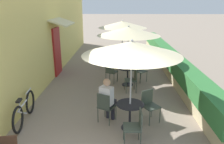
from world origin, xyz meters
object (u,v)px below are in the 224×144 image
at_px(cafe_chair_near_back, 105,105).
at_px(patio_table_far, 122,58).
at_px(cafe_chair_far_right, 121,54).
at_px(cafe_chair_far_back, 110,59).
at_px(patio_umbrella_near, 132,48).
at_px(patio_table_mid, 128,73).
at_px(cafe_chair_mid_left, 140,69).
at_px(cafe_chair_near_right, 149,103).
at_px(coffee_cup_far, 121,52).
at_px(cafe_chair_near_left, 136,125).
at_px(cafe_chair_mid_right, 111,71).
at_px(seated_patron_near_back, 108,98).
at_px(patio_umbrella_mid, 129,31).
at_px(coffee_cup_mid, 126,66).
at_px(patio_umbrella_far, 123,24).
at_px(cafe_chair_mid_back, 133,78).
at_px(bicycle_leaning, 24,110).
at_px(patio_table_near, 130,111).
at_px(cafe_chair_far_left, 135,59).

xyz_separation_m(cafe_chair_near_back, patio_table_far, (0.53, 5.43, -0.03)).
bearing_deg(cafe_chair_far_right, cafe_chair_near_back, -2.00).
bearing_deg(cafe_chair_far_back, patio_umbrella_near, -110.06).
relative_size(patio_table_mid, cafe_chair_mid_left, 0.81).
distance_m(patio_umbrella_near, patio_table_far, 5.93).
relative_size(cafe_chair_near_right, patio_table_far, 1.24).
bearing_deg(coffee_cup_far, cafe_chair_near_back, -94.93).
xyz_separation_m(cafe_chair_near_left, cafe_chair_mid_right, (-0.69, 4.05, 0.00)).
relative_size(seated_patron_near_back, cafe_chair_far_back, 1.44).
xyz_separation_m(patio_umbrella_near, patio_umbrella_mid, (0.07, 3.15, 0.00)).
distance_m(cafe_chair_mid_right, coffee_cup_mid, 0.66).
bearing_deg(coffee_cup_far, cafe_chair_near_left, -87.71).
bearing_deg(patio_table_mid, patio_umbrella_near, -91.26).
bearing_deg(patio_umbrella_far, cafe_chair_mid_back, -84.09).
bearing_deg(patio_umbrella_far, bicycle_leaning, -116.76).
bearing_deg(cafe_chair_mid_back, patio_table_near, 168.37).
distance_m(patio_table_near, patio_table_mid, 3.15).
xyz_separation_m(cafe_chair_near_left, cafe_chair_mid_back, (0.13, 3.16, 0.00)).
relative_size(cafe_chair_near_left, cafe_chair_far_right, 1.00).
xyz_separation_m(cafe_chair_mid_right, bicycle_leaning, (-2.26, -3.11, -0.15)).
relative_size(cafe_chair_near_right, patio_umbrella_far, 0.37).
xyz_separation_m(patio_umbrella_mid, bicycle_leaning, (-2.93, -2.90, -1.77)).
relative_size(patio_table_mid, coffee_cup_mid, 7.81).
bearing_deg(patio_umbrella_mid, cafe_chair_near_back, -103.87).
distance_m(cafe_chair_near_right, patio_table_far, 5.31).
bearing_deg(patio_table_far, cafe_chair_near_back, -95.60).
relative_size(patio_umbrella_near, cafe_chair_near_right, 2.71).
distance_m(cafe_chair_near_left, patio_umbrella_far, 6.59).
bearing_deg(cafe_chair_far_right, patio_table_near, 3.95).
relative_size(patio_table_far, cafe_chair_far_left, 0.81).
bearing_deg(cafe_chair_near_back, cafe_chair_far_right, 114.15).
xyz_separation_m(cafe_chair_near_back, coffee_cup_far, (0.48, 5.52, 0.23)).
height_order(patio_table_near, coffee_cup_far, coffee_cup_far).
bearing_deg(cafe_chair_far_back, cafe_chair_mid_right, -114.71).
distance_m(patio_table_near, patio_umbrella_far, 5.93).
distance_m(seated_patron_near_back, cafe_chair_far_back, 4.95).
relative_size(cafe_chair_near_back, patio_table_mid, 1.24).
distance_m(patio_table_near, seated_patron_near_back, 0.72).
distance_m(patio_table_near, cafe_chair_mid_right, 3.41).
distance_m(cafe_chair_near_left, coffee_cup_far, 6.49).
distance_m(patio_table_near, cafe_chair_mid_left, 3.67).
relative_size(patio_table_mid, coffee_cup_far, 7.81).
height_order(cafe_chair_near_left, cafe_chair_near_back, same).
bearing_deg(cafe_chair_near_left, cafe_chair_far_back, 6.12).
relative_size(cafe_chair_mid_right, bicycle_leaning, 0.51).
xyz_separation_m(cafe_chair_near_back, cafe_chair_mid_right, (0.05, 3.09, 0.00)).
bearing_deg(cafe_chair_near_left, patio_umbrella_far, 0.52).
bearing_deg(cafe_chair_near_back, coffee_cup_far, 113.77).
xyz_separation_m(cafe_chair_far_right, bicycle_leaning, (-2.70, -6.14, -0.15)).
xyz_separation_m(patio_umbrella_far, cafe_chair_far_right, (-0.05, 0.69, -1.61)).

